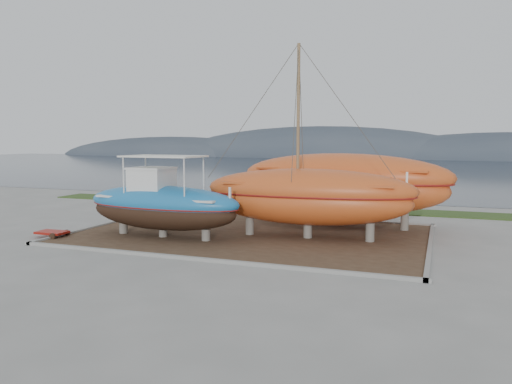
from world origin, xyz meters
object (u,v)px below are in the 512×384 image
at_px(white_dinghy, 161,212).
at_px(orange_bare_hull, 342,191).
at_px(blue_caique, 162,196).
at_px(red_trailer, 52,234).
at_px(orange_sailboat, 309,142).

bearing_deg(white_dinghy, orange_bare_hull, 20.47).
height_order(white_dinghy, orange_bare_hull, orange_bare_hull).
bearing_deg(white_dinghy, blue_caique, -52.75).
relative_size(blue_caique, red_trailer, 3.79).
xyz_separation_m(white_dinghy, orange_sailboat, (9.51, -1.41, 4.22)).
relative_size(orange_sailboat, red_trailer, 4.69).
bearing_deg(orange_bare_hull, red_trailer, -141.40).
relative_size(blue_caique, orange_bare_hull, 0.70).
height_order(blue_caique, orange_sailboat, orange_sailboat).
xyz_separation_m(blue_caique, white_dinghy, (-2.41, 3.77, -1.44)).
bearing_deg(blue_caique, white_dinghy, 125.22).
bearing_deg(orange_bare_hull, white_dinghy, -158.35).
distance_m(orange_sailboat, red_trailer, 14.12).
relative_size(white_dinghy, orange_bare_hull, 0.36).
height_order(white_dinghy, red_trailer, white_dinghy).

